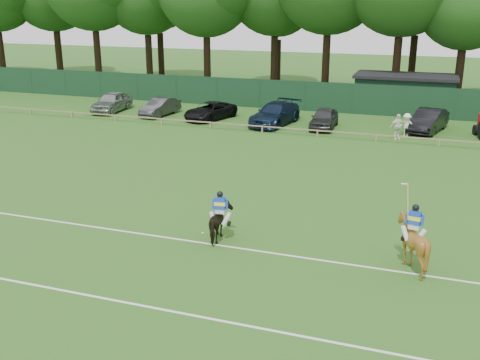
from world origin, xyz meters
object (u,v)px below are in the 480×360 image
at_px(sedan_silver, 112,102).
at_px(estate_black, 428,121).
at_px(sedan_grey, 160,107).
at_px(polo_ball, 203,233).
at_px(hatch_grey, 324,118).
at_px(utility_shed, 405,92).
at_px(spectator_left, 407,125).
at_px(suv_black, 210,111).
at_px(horse_dark, 220,223).
at_px(horse_chestnut, 412,243).
at_px(sedan_navy, 275,114).
at_px(spectator_mid, 397,127).

relative_size(sedan_silver, estate_black, 0.99).
bearing_deg(sedan_grey, polo_ball, -52.34).
bearing_deg(hatch_grey, sedan_silver, 176.85).
relative_size(sedan_grey, hatch_grey, 0.97).
bearing_deg(utility_shed, polo_ball, -101.27).
distance_m(hatch_grey, spectator_left, 5.96).
relative_size(suv_black, estate_black, 0.99).
bearing_deg(suv_black, estate_black, 20.56).
height_order(horse_dark, horse_chestnut, horse_chestnut).
bearing_deg(hatch_grey, estate_black, 8.04).
bearing_deg(sedan_grey, sedan_navy, 5.51).
relative_size(sedan_silver, utility_shed, 0.58).
bearing_deg(spectator_mid, estate_black, 26.43).
xyz_separation_m(estate_black, spectator_left, (-1.38, -2.02, 0.01)).
height_order(horse_dark, spectator_left, spectator_left).
bearing_deg(suv_black, sedan_navy, 15.06).
relative_size(sedan_navy, spectator_mid, 3.24).
bearing_deg(sedan_navy, horse_dark, -70.36).
xyz_separation_m(sedan_grey, hatch_grey, (13.58, -0.26, 0.04)).
bearing_deg(horse_dark, spectator_left, -116.32).
bearing_deg(horse_chestnut, spectator_left, -75.43).
bearing_deg(utility_shed, hatch_grey, -119.36).
xyz_separation_m(horse_chestnut, spectator_mid, (-1.91, 19.60, -0.07)).
height_order(horse_chestnut, polo_ball, horse_chestnut).
bearing_deg(utility_shed, spectator_mid, -88.75).
distance_m(spectator_left, polo_ball, 21.44).
height_order(sedan_grey, sedan_navy, sedan_navy).
height_order(sedan_grey, utility_shed, utility_shed).
xyz_separation_m(horse_chestnut, estate_black, (0.02, 22.67, -0.14)).
bearing_deg(sedan_grey, hatch_grey, 5.85).
bearing_deg(estate_black, horse_chestnut, -75.29).
relative_size(hatch_grey, spectator_left, 2.67).
bearing_deg(sedan_navy, spectator_mid, -1.68).
distance_m(horse_dark, sedan_grey, 25.55).
distance_m(horse_dark, suv_black, 23.42).
xyz_separation_m(horse_chestnut, sedan_grey, (-20.85, 21.68, -0.25)).
xyz_separation_m(horse_chestnut, suv_black, (-16.40, 21.60, -0.27)).
height_order(suv_black, spectator_left, spectator_left).
height_order(polo_ball, utility_shed, utility_shed).
distance_m(horse_chestnut, suv_black, 27.12).
xyz_separation_m(horse_dark, horse_chestnut, (7.27, -0.03, 0.22)).
bearing_deg(sedan_navy, hatch_grey, 9.44).
bearing_deg(utility_shed, horse_chestnut, -85.97).
bearing_deg(horse_dark, horse_chestnut, 169.44).
bearing_deg(estate_black, sedan_navy, -158.86).
bearing_deg(sedan_navy, polo_ball, -72.59).
bearing_deg(horse_chestnut, polo_ball, 8.52).
xyz_separation_m(hatch_grey, spectator_left, (5.91, -0.77, 0.07)).
bearing_deg(spectator_mid, polo_ball, -139.39).
bearing_deg(sedan_grey, estate_black, 9.67).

